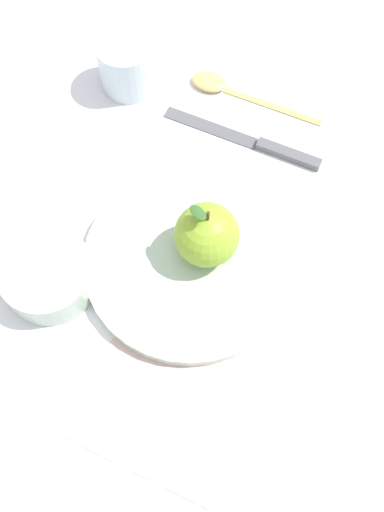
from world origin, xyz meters
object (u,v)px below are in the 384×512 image
Objects in this scene: side_bowl at (48,275)px; linen_napkin at (169,410)px; apple at (207,235)px; dinner_plate at (192,259)px; knife at (256,143)px; spoon at (224,87)px; cup at (127,63)px.

side_bowl is 0.58× the size of linen_napkin.
apple is 0.19m from linen_napkin.
dinner_plate is 1.14× the size of knife.
dinner_plate is 0.26m from spoon.
spoon is at bearing -84.86° from apple.
spoon is at bearing -88.07° from dinner_plate.
cup is at bearing -19.92° from knife.
spoon is at bearing -87.48° from linen_napkin.
cup is 0.20m from knife.
spoon is 0.43m from linen_napkin.
side_bowl reaches higher than spoon.
side_bowl is (0.16, 0.07, -0.03)m from apple.
cup is at bearing 6.47° from spoon.
cup reaches higher than spoon.
cup reaches higher than linen_napkin.
knife is 0.10m from spoon.
apple is 0.40× the size of knife.
side_bowl is 0.30m from cup.
side_bowl is at bearing 50.28° from knife.
cup is 0.13m from spoon.
apple reaches higher than spoon.
side_bowl is at bearing 20.50° from dinner_plate.
dinner_plate is at bearing 91.93° from spoon.
cup is (-0.01, -0.30, 0.01)m from side_bowl.
side_bowl is 1.36× the size of cup.
apple is at bearing 95.14° from spoon.
knife is 1.14× the size of spoon.
linen_napkin is at bearing 83.93° from knife.
cup is at bearing -60.97° from dinner_plate.
spoon is (0.02, -0.25, -0.05)m from apple.
apple is 0.18m from knife.
cup is at bearing -57.30° from apple.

